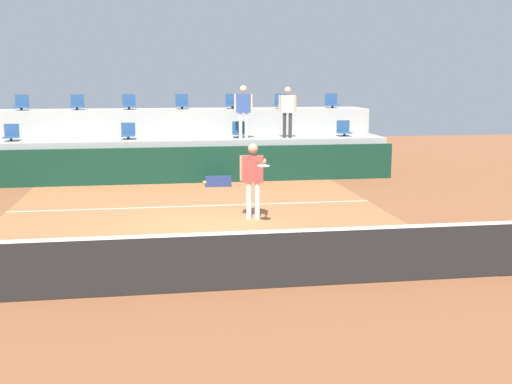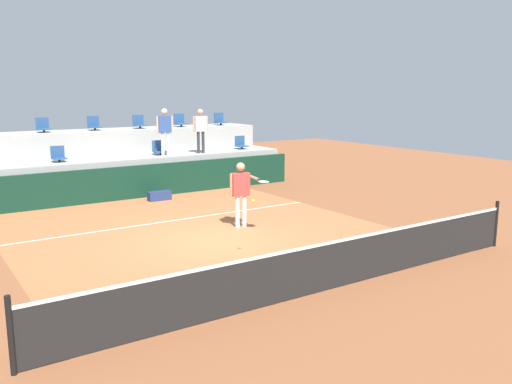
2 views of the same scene
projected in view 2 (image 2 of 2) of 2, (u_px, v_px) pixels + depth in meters
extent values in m
plane|color=brown|center=(215.00, 241.00, 13.01)|extent=(40.00, 40.00, 0.00)
cube|color=#A36038|center=(196.00, 232.00, 13.82)|extent=(9.00, 10.00, 0.01)
cube|color=silver|center=(172.00, 221.00, 14.97)|extent=(9.00, 0.06, 0.00)
cylinder|color=black|center=(11.00, 336.00, 6.80)|extent=(0.08, 0.08, 1.07)
cylinder|color=black|center=(496.00, 224.00, 12.47)|extent=(0.08, 0.08, 1.07)
cube|color=black|center=(324.00, 267.00, 9.65)|extent=(10.40, 0.01, 0.87)
cube|color=white|center=(325.00, 244.00, 9.57)|extent=(10.40, 0.02, 0.05)
cube|color=#0F3323|center=(125.00, 183.00, 17.81)|extent=(13.00, 0.16, 1.10)
cube|color=#9E9E99|center=(112.00, 176.00, 18.86)|extent=(13.00, 1.80, 1.25)
cube|color=#9E9E99|center=(95.00, 158.00, 20.25)|extent=(13.00, 1.80, 2.10)
cylinder|color=#2D2D33|center=(59.00, 161.00, 17.64)|extent=(0.08, 0.08, 0.10)
cube|color=navy|center=(59.00, 158.00, 17.62)|extent=(0.44, 0.40, 0.04)
cube|color=navy|center=(57.00, 152.00, 17.73)|extent=(0.44, 0.04, 0.38)
cylinder|color=#2D2D33|center=(160.00, 154.00, 19.57)|extent=(0.08, 0.08, 0.10)
cube|color=navy|center=(160.00, 152.00, 19.56)|extent=(0.44, 0.40, 0.04)
cube|color=navy|center=(158.00, 145.00, 19.67)|extent=(0.44, 0.04, 0.38)
cylinder|color=#2D2D33|center=(242.00, 148.00, 21.49)|extent=(0.08, 0.08, 0.10)
cube|color=navy|center=(242.00, 146.00, 21.48)|extent=(0.44, 0.40, 0.04)
cube|color=navy|center=(240.00, 140.00, 21.59)|extent=(0.44, 0.04, 0.38)
cylinder|color=#2D2D33|center=(44.00, 131.00, 18.94)|extent=(0.08, 0.08, 0.10)
cube|color=navy|center=(44.00, 129.00, 18.92)|extent=(0.44, 0.40, 0.04)
cube|color=navy|center=(42.00, 123.00, 19.03)|extent=(0.44, 0.04, 0.38)
cylinder|color=#2D2D33|center=(95.00, 129.00, 19.92)|extent=(0.08, 0.08, 0.10)
cube|color=navy|center=(95.00, 127.00, 19.91)|extent=(0.44, 0.40, 0.04)
cube|color=navy|center=(93.00, 121.00, 20.02)|extent=(0.44, 0.04, 0.38)
cylinder|color=#2D2D33|center=(140.00, 127.00, 20.88)|extent=(0.08, 0.08, 0.10)
cube|color=navy|center=(140.00, 125.00, 20.86)|extent=(0.44, 0.40, 0.04)
cube|color=navy|center=(138.00, 120.00, 20.97)|extent=(0.44, 0.04, 0.38)
cylinder|color=#2D2D33|center=(181.00, 126.00, 21.84)|extent=(0.08, 0.08, 0.10)
cube|color=navy|center=(181.00, 124.00, 21.82)|extent=(0.44, 0.40, 0.04)
cube|color=navy|center=(179.00, 118.00, 21.93)|extent=(0.44, 0.04, 0.38)
cylinder|color=#2D2D33|center=(221.00, 124.00, 22.85)|extent=(0.08, 0.08, 0.10)
cube|color=navy|center=(221.00, 122.00, 22.83)|extent=(0.44, 0.40, 0.04)
cube|color=navy|center=(219.00, 117.00, 22.94)|extent=(0.44, 0.04, 0.38)
cylinder|color=white|center=(237.00, 212.00, 14.19)|extent=(0.13, 0.13, 0.85)
cylinder|color=white|center=(244.00, 211.00, 14.26)|extent=(0.13, 0.13, 0.85)
cube|color=red|center=(241.00, 184.00, 14.09)|extent=(0.49, 0.27, 0.60)
sphere|color=#A87A5B|center=(241.00, 167.00, 14.01)|extent=(0.27, 0.27, 0.23)
cylinder|color=#A87A5B|center=(231.00, 184.00, 13.99)|extent=(0.08, 0.08, 0.57)
cylinder|color=#A87A5B|center=(254.00, 178.00, 13.91)|extent=(0.18, 0.54, 0.07)
cylinder|color=black|center=(259.00, 180.00, 13.57)|extent=(0.09, 0.26, 0.04)
ellipsoid|color=silver|center=(264.00, 182.00, 13.32)|extent=(0.32, 0.37, 0.03)
cylinder|color=white|center=(163.00, 144.00, 19.27)|extent=(0.13, 0.13, 0.83)
cylinder|color=white|center=(168.00, 144.00, 19.34)|extent=(0.13, 0.13, 0.83)
cube|color=#2D4C8C|center=(165.00, 124.00, 19.17)|extent=(0.48, 0.28, 0.59)
sphere|color=beige|center=(164.00, 112.00, 19.09)|extent=(0.27, 0.27, 0.22)
cylinder|color=beige|center=(157.00, 124.00, 19.08)|extent=(0.08, 0.08, 0.55)
cylinder|color=beige|center=(172.00, 124.00, 19.26)|extent=(0.08, 0.08, 0.55)
cylinder|color=#2D2D33|center=(198.00, 142.00, 20.05)|extent=(0.13, 0.13, 0.80)
cylinder|color=#2D2D33|center=(203.00, 142.00, 20.12)|extent=(0.13, 0.13, 0.80)
cube|color=#B2B2B7|center=(200.00, 124.00, 19.96)|extent=(0.46, 0.25, 0.57)
sphere|color=tan|center=(200.00, 112.00, 19.88)|extent=(0.25, 0.25, 0.22)
cylinder|color=tan|center=(194.00, 123.00, 19.85)|extent=(0.08, 0.08, 0.54)
cylinder|color=tan|center=(207.00, 123.00, 20.05)|extent=(0.08, 0.08, 0.54)
sphere|color=#CCE033|center=(253.00, 201.00, 11.29)|extent=(0.07, 0.07, 0.07)
cube|color=navy|center=(159.00, 196.00, 17.73)|extent=(0.76, 0.28, 0.30)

